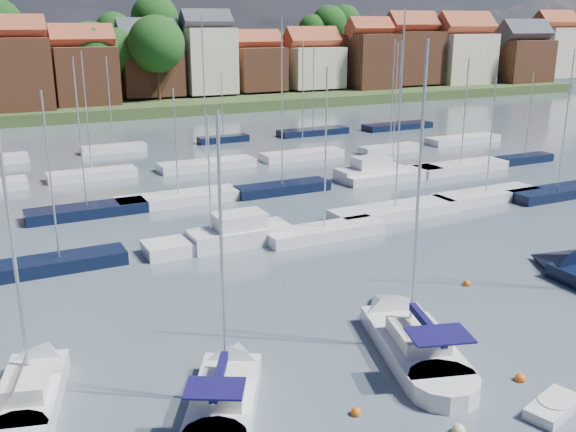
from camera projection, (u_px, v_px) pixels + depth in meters
ground at (212, 177)px, 63.81m from camera, size 260.00×260.00×0.00m
sailboat_left at (228, 389)px, 26.18m from camera, size 6.61×9.33×12.74m
sailboat_centre at (403, 333)px, 30.88m from camera, size 6.13×11.65×15.33m
sailboat_far at (34, 386)px, 26.43m from camera, size 4.62×9.26×11.99m
tender at (553, 407)px, 25.16m from camera, size 2.91×1.96×0.58m
buoy_c at (356, 415)px, 25.07m from camera, size 0.43×0.43×0.43m
buoy_d at (520, 381)px, 27.45m from camera, size 0.47×0.47×0.47m
buoy_e at (467, 285)px, 37.41m from camera, size 0.45×0.45×0.45m
marina_field at (249, 181)px, 60.34m from camera, size 79.62×41.41×15.93m
far_shore_town at (78, 70)px, 142.79m from camera, size 212.46×90.00×22.27m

